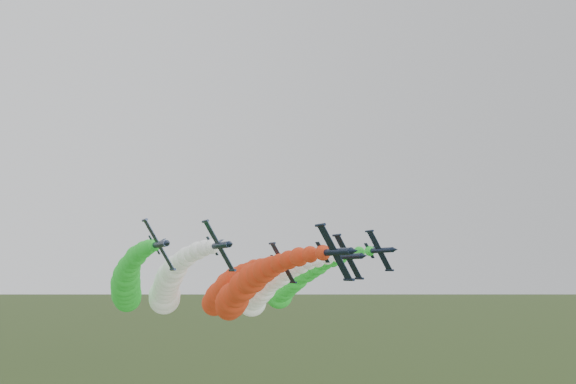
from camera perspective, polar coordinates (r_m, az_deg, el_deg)
name	(u,v)px	position (r m, az deg, el deg)	size (l,w,h in m)	color
jet_lead	(242,292)	(116.18, -4.72, -10.05)	(13.43, 65.64, 17.40)	black
jet_inner_left	(169,285)	(127.88, -12.03, -9.26)	(13.96, 66.18, 17.93)	black
jet_inner_right	(264,290)	(136.33, -2.44, -9.89)	(14.03, 66.24, 18.00)	black
jet_outer_left	(127,284)	(129.04, -16.00, -8.99)	(13.50, 65.71, 17.47)	black
jet_outer_right	(294,282)	(145.63, 0.58, -9.16)	(14.06, 66.27, 18.03)	black
jet_trail	(223,291)	(147.19, -6.62, -10.00)	(13.82, 66.03, 17.79)	black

